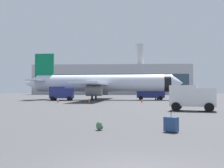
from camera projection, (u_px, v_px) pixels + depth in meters
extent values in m
cylinder|color=silver|center=(103.00, 83.00, 56.66)|extent=(30.17, 5.49, 3.80)
cone|color=silver|center=(177.00, 83.00, 54.92)|extent=(2.60, 3.74, 3.61)
cone|color=silver|center=(31.00, 84.00, 58.44)|extent=(3.39, 3.60, 3.42)
cylinder|color=black|center=(167.00, 83.00, 55.16)|extent=(1.62, 3.95, 3.88)
cube|color=silver|center=(104.00, 85.00, 64.71)|extent=(5.70, 16.25, 0.36)
cube|color=silver|center=(92.00, 84.00, 48.81)|extent=(5.70, 16.25, 0.36)
cylinder|color=gray|center=(102.00, 91.00, 62.19)|extent=(3.32, 2.38, 2.20)
cylinder|color=gray|center=(94.00, 90.00, 51.26)|extent=(3.32, 2.38, 2.20)
cube|color=#0C7247|center=(44.00, 68.00, 58.21)|extent=(4.41, 0.61, 6.40)
cube|color=silver|center=(47.00, 81.00, 61.36)|extent=(2.94, 6.14, 0.24)
cube|color=silver|center=(37.00, 80.00, 55.00)|extent=(2.94, 6.14, 0.24)
cylinder|color=black|center=(158.00, 96.00, 55.30)|extent=(0.36, 0.36, 1.80)
cylinder|color=black|center=(96.00, 96.00, 59.19)|extent=(0.44, 0.44, 1.80)
cylinder|color=black|center=(92.00, 96.00, 54.42)|extent=(0.44, 0.44, 1.80)
cube|color=navy|center=(69.00, 93.00, 52.90)|extent=(1.81, 2.30, 2.04)
cube|color=#1E232D|center=(73.00, 91.00, 52.92)|extent=(0.20, 1.98, 0.84)
cube|color=navy|center=(58.00, 92.00, 52.87)|extent=(3.25, 2.39, 2.40)
cylinder|color=black|center=(71.00, 98.00, 54.02)|extent=(0.91, 0.28, 0.90)
cylinder|color=black|center=(69.00, 99.00, 51.72)|extent=(0.91, 0.28, 0.90)
cylinder|color=black|center=(55.00, 98.00, 53.98)|extent=(0.91, 0.28, 0.90)
cylinder|color=black|center=(52.00, 99.00, 51.68)|extent=(0.91, 0.28, 0.90)
cube|color=navy|center=(161.00, 93.00, 55.83)|extent=(1.88, 2.54, 2.29)
cube|color=#1E232D|center=(164.00, 90.00, 55.74)|extent=(0.27, 2.16, 0.95)
cube|color=navy|center=(147.00, 92.00, 56.25)|extent=(4.51, 2.77, 2.70)
cylinder|color=black|center=(160.00, 98.00, 57.04)|extent=(0.92, 0.30, 0.90)
cylinder|color=black|center=(161.00, 98.00, 54.57)|extent=(0.92, 0.30, 0.90)
cylinder|color=black|center=(141.00, 98.00, 57.62)|extent=(0.92, 0.30, 0.90)
cylinder|color=black|center=(141.00, 98.00, 55.15)|extent=(0.92, 0.30, 0.90)
cube|color=white|center=(206.00, 97.00, 25.28)|extent=(2.25, 2.42, 1.78)
cube|color=#1E232D|center=(215.00, 93.00, 25.04)|extent=(0.59, 1.75, 0.74)
cube|color=white|center=(183.00, 96.00, 26.01)|extent=(3.10, 2.67, 2.10)
cylinder|color=black|center=(209.00, 106.00, 26.17)|extent=(0.93, 0.47, 0.90)
cylinder|color=black|center=(209.00, 107.00, 24.19)|extent=(0.93, 0.47, 0.90)
cylinder|color=black|center=(178.00, 106.00, 27.19)|extent=(0.93, 0.47, 0.90)
cylinder|color=black|center=(176.00, 107.00, 25.21)|extent=(0.93, 0.47, 0.90)
cube|color=#F2590C|center=(142.00, 102.00, 44.78)|extent=(0.44, 0.44, 0.04)
cone|color=#F2590C|center=(142.00, 100.00, 44.79)|extent=(0.36, 0.36, 0.62)
cylinder|color=white|center=(142.00, 100.00, 44.79)|extent=(0.23, 0.23, 0.10)
cube|color=#F2590C|center=(58.00, 102.00, 45.23)|extent=(0.44, 0.44, 0.04)
cone|color=#F2590C|center=(58.00, 100.00, 45.24)|extent=(0.36, 0.36, 0.57)
cylinder|color=white|center=(58.00, 100.00, 45.24)|extent=(0.23, 0.23, 0.10)
cube|color=#F2590C|center=(156.00, 100.00, 56.35)|extent=(0.44, 0.44, 0.04)
cone|color=#F2590C|center=(156.00, 98.00, 56.36)|extent=(0.36, 0.36, 0.77)
cylinder|color=white|center=(156.00, 98.00, 56.37)|extent=(0.23, 0.23, 0.10)
cube|color=#F2590C|center=(89.00, 103.00, 42.51)|extent=(0.44, 0.44, 0.04)
cone|color=#F2590C|center=(89.00, 101.00, 42.52)|extent=(0.36, 0.36, 0.70)
cylinder|color=white|center=(89.00, 100.00, 42.52)|extent=(0.23, 0.23, 0.10)
cube|color=navy|center=(171.00, 124.00, 12.56)|extent=(0.75, 0.71, 0.70)
cylinder|color=black|center=(171.00, 113.00, 12.58)|extent=(0.02, 0.02, 0.36)
cylinder|color=black|center=(167.00, 131.00, 12.70)|extent=(0.07, 0.08, 0.08)
cylinder|color=black|center=(175.00, 132.00, 12.41)|extent=(0.07, 0.08, 0.08)
ellipsoid|color=#476B4C|center=(99.00, 126.00, 13.16)|extent=(0.32, 0.40, 0.48)
ellipsoid|color=#476B4C|center=(102.00, 127.00, 13.15)|extent=(0.12, 0.28, 0.24)
cube|color=#B2B2B7|center=(112.00, 80.00, 142.18)|extent=(84.86, 17.12, 16.00)
cube|color=#334756|center=(111.00, 81.00, 133.56)|extent=(80.61, 0.10, 7.20)
cylinder|color=#B2B2B7|center=(140.00, 55.00, 141.76)|extent=(4.40, 4.40, 12.00)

